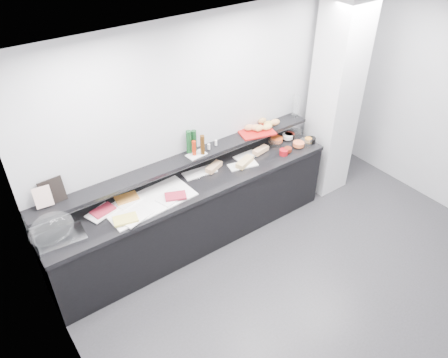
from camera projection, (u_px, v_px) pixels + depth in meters
ground at (335, 302)px, 4.77m from camera, size 5.00×5.00×0.00m
back_wall at (228, 122)px, 5.30m from camera, size 5.00×0.02×2.70m
ceiling at (389, 64)px, 3.20m from camera, size 5.00×5.00×0.00m
column at (334, 100)px, 5.78m from camera, size 0.50×0.50×2.70m
buffet_cabinet at (195, 215)px, 5.31m from camera, size 3.60×0.60×0.85m
counter_top at (194, 185)px, 5.05m from camera, size 3.62×0.62×0.05m
wall_shelf at (185, 160)px, 5.02m from camera, size 3.60×0.25×0.04m
cloche_base at (61, 238)px, 4.26m from camera, size 0.48×0.34×0.04m
cloche_dome at (51, 229)px, 4.22m from camera, size 0.48×0.35×0.34m
linen_runner at (150, 202)px, 4.75m from camera, size 1.01×0.53×0.01m
platter_meat_a at (101, 213)px, 4.57m from camera, size 0.34×0.28×0.01m
food_meat_a at (103, 210)px, 4.58m from camera, size 0.27×0.20×0.02m
platter_salmon at (128, 201)px, 4.74m from camera, size 0.31×0.24×0.01m
food_salmon at (127, 198)px, 4.75m from camera, size 0.26×0.18×0.02m
platter_cheese at (136, 216)px, 4.53m from camera, size 0.38×0.31×0.01m
food_cheese at (125, 219)px, 4.46m from camera, size 0.27×0.21×0.02m
platter_meat_b at (171, 197)px, 4.79m from camera, size 0.35×0.28×0.01m
food_meat_b at (176, 196)px, 4.77m from camera, size 0.27×0.23×0.02m
sandwich_plate_left at (200, 172)px, 5.20m from camera, size 0.42×0.21×0.01m
sandwich_food_left at (214, 167)px, 5.23m from camera, size 0.25×0.17×0.06m
tongs_left at (202, 177)px, 5.11m from camera, size 0.16×0.02×0.01m
sandwich_plate_mid at (243, 165)px, 5.33m from camera, size 0.38×0.23×0.01m
sandwich_food_mid at (245, 162)px, 5.31m from camera, size 0.28×0.19×0.06m
tongs_mid at (241, 166)px, 5.29m from camera, size 0.16×0.04×0.01m
sandwich_plate_right at (245, 156)px, 5.50m from camera, size 0.31×0.13×0.01m
sandwich_food_right at (261, 150)px, 5.54m from camera, size 0.23×0.12×0.06m
tongs_right at (257, 156)px, 5.48m from camera, size 0.16×0.02×0.01m
bowl_glass_fruit at (275, 142)px, 5.71m from camera, size 0.23×0.23×0.07m
fill_glass_fruit at (277, 139)px, 5.75m from camera, size 0.19×0.19×0.05m
bowl_black_jam at (289, 136)px, 5.84m from camera, size 0.15×0.15×0.07m
fill_black_jam at (290, 135)px, 5.84m from camera, size 0.17×0.17×0.05m
bowl_glass_cream at (295, 133)px, 5.91m from camera, size 0.20×0.20×0.07m
fill_glass_cream at (288, 136)px, 5.81m from camera, size 0.18×0.18×0.05m
bowl_red_jam at (284, 152)px, 5.52m from camera, size 0.14×0.14×0.07m
fill_red_jam at (288, 150)px, 5.54m from camera, size 0.11×0.11×0.05m
bowl_glass_salmon at (306, 142)px, 5.71m from camera, size 0.16×0.16×0.07m
fill_glass_salmon at (299, 144)px, 5.65m from camera, size 0.15×0.15×0.05m
bowl_black_fruit at (311, 140)px, 5.76m from camera, size 0.14×0.14×0.07m
fill_black_fruit at (308, 140)px, 5.74m from camera, size 0.10×0.10×0.05m
framed_print at (52, 191)px, 4.28m from camera, size 0.24×0.09×0.26m
print_art at (43, 197)px, 4.21m from camera, size 0.17×0.07×0.22m
condiment_tray at (196, 155)px, 5.06m from camera, size 0.24×0.16×0.01m
bottle_green_a at (194, 141)px, 5.05m from camera, size 0.08×0.08×0.26m
bottle_brown at (202, 145)px, 4.99m from camera, size 0.06×0.06×0.24m
bottle_green_b at (189, 142)px, 5.01m from camera, size 0.08×0.08×0.28m
bottle_hot at (194, 148)px, 4.99m from camera, size 0.06×0.06×0.18m
shaker_salt at (209, 147)px, 5.12m from camera, size 0.04×0.04×0.07m
shaker_pepper at (216, 143)px, 5.19m from camera, size 0.04×0.04×0.07m
bread_tray at (256, 132)px, 5.49m from camera, size 0.50×0.40×0.02m
bread_roll_nw at (249, 128)px, 5.47m from camera, size 0.15×0.12×0.08m
bread_roll_ne at (262, 121)px, 5.61m from camera, size 0.12×0.08×0.08m
bread_roll_sw at (259, 128)px, 5.45m from camera, size 0.14×0.10×0.08m
bread_roll_s at (267, 127)px, 5.48m from camera, size 0.14×0.09×0.08m
bread_roll_se at (275, 122)px, 5.58m from camera, size 0.15×0.11×0.08m
bread_roll_midw at (256, 127)px, 5.47m from camera, size 0.15×0.12×0.08m
bread_roll_mide at (268, 124)px, 5.55m from camera, size 0.14×0.11×0.08m
carafe at (296, 106)px, 5.76m from camera, size 0.10×0.10×0.30m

